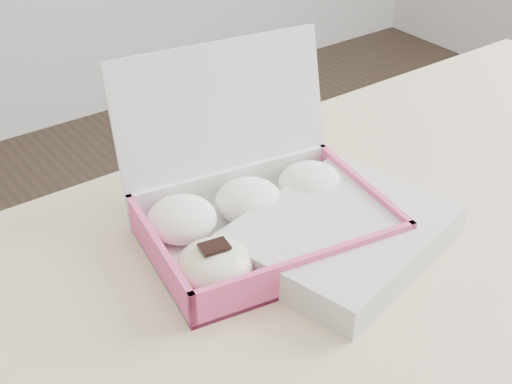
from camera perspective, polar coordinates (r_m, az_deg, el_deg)
table at (r=0.94m, az=15.68°, el=-7.94°), size 1.20×0.80×0.75m
donut_box at (r=0.86m, az=0.17°, el=-1.60°), size 0.32×0.29×0.20m
newspapers at (r=0.85m, az=6.94°, el=-3.38°), size 0.28×0.25×0.04m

